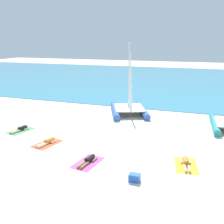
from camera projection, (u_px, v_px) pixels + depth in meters
ground_plane at (130, 111)px, 24.21m from camera, size 120.00×120.00×0.00m
ocean_water at (165, 80)px, 43.42m from camera, size 120.00×40.00×0.05m
sailboat_blue at (129, 104)px, 23.14m from camera, size 4.60×5.52×6.16m
towel_leftmost at (20, 131)px, 18.95m from camera, size 1.43×2.07×0.01m
sunbather_leftmost at (21, 129)px, 18.97m from camera, size 0.69×1.56×0.30m
towel_center_left at (47, 144)px, 16.58m from camera, size 1.47×2.09×0.01m
sunbather_center_left at (48, 141)px, 16.60m from camera, size 0.71×1.56×0.30m
towel_center_right at (88, 163)px, 14.02m from camera, size 1.32×2.02×0.01m
sunbather_center_right at (88, 160)px, 14.04m from camera, size 0.60×1.57×0.30m
towel_rightmost at (186, 165)px, 13.70m from camera, size 1.42×2.06×0.01m
sunbather_rightmost at (186, 163)px, 13.73m from camera, size 0.67×1.56×0.30m
cooler_box at (134, 178)px, 12.15m from camera, size 0.50×0.36×0.36m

